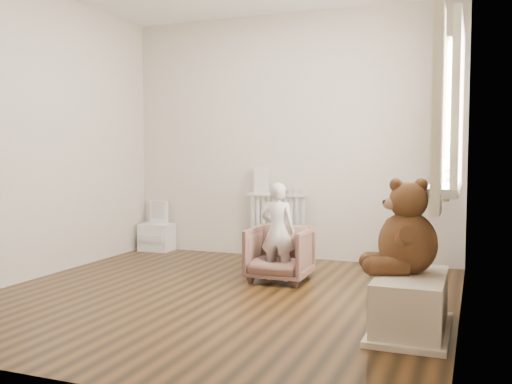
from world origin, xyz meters
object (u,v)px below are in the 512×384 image
(radiator, at_px, (277,222))
(toy_bench, at_px, (411,301))
(toy_vanity, at_px, (157,227))
(teddy_bear, at_px, (408,225))
(plush_cat, at_px, (445,170))
(child, at_px, (278,231))
(armchair, at_px, (280,254))

(radiator, height_order, toy_bench, radiator)
(toy_vanity, height_order, teddy_bear, teddy_bear)
(plush_cat, bearing_deg, radiator, 129.82)
(radiator, bearing_deg, child, -70.58)
(toy_vanity, bearing_deg, radiator, 1.18)
(toy_bench, bearing_deg, radiator, 128.07)
(teddy_bear, xyz_separation_m, plush_cat, (0.17, 0.85, 0.33))
(armchair, bearing_deg, teddy_bear, -40.08)
(toy_vanity, bearing_deg, armchair, -27.75)
(toy_bench, bearing_deg, armchair, 139.47)
(radiator, relative_size, plush_cat, 3.04)
(child, xyz_separation_m, toy_bench, (1.24, -1.01, -0.25))
(radiator, height_order, plush_cat, plush_cat)
(toy_vanity, xyz_separation_m, toy_bench, (3.07, -2.02, -0.08))
(armchair, bearing_deg, toy_vanity, 151.76)
(armchair, relative_size, plush_cat, 2.31)
(radiator, relative_size, toy_vanity, 1.22)
(armchair, height_order, child, child)
(plush_cat, bearing_deg, toy_bench, -115.86)
(radiator, distance_m, child, 1.11)
(armchair, distance_m, child, 0.21)
(teddy_bear, bearing_deg, toy_bench, -79.04)
(armchair, height_order, plush_cat, plush_cat)
(child, distance_m, teddy_bear, 1.55)
(armchair, bearing_deg, plush_cat, -6.39)
(child, distance_m, toy_bench, 1.62)
(radiator, bearing_deg, plush_cat, -33.00)
(child, bearing_deg, teddy_bear, 141.36)
(radiator, xyz_separation_m, toy_bench, (1.61, -2.05, -0.19))
(child, relative_size, teddy_bear, 1.44)
(child, bearing_deg, toy_bench, 140.34)
(radiator, bearing_deg, toy_bench, -51.93)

